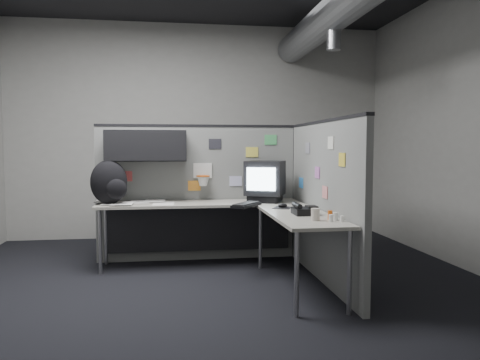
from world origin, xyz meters
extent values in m
cube|color=black|center=(0.00, 0.00, -0.01)|extent=(5.60, 5.60, 0.01)
cube|color=#9E9E99|center=(0.00, 2.80, 1.60)|extent=(5.60, 0.01, 3.20)
cube|color=#9E9E99|center=(0.00, -2.80, 1.60)|extent=(5.60, 0.01, 3.20)
cylinder|color=slate|center=(1.40, 0.80, 2.60)|extent=(0.16, 0.16, 0.30)
cube|color=slate|center=(-0.08, 1.30, 0.80)|extent=(2.43, 0.06, 1.60)
cube|color=black|center=(-0.08, 1.30, 1.61)|extent=(2.43, 0.07, 0.03)
cube|color=black|center=(1.10, 1.30, 0.80)|extent=(0.07, 0.07, 1.60)
cube|color=black|center=(-0.70, 1.10, 1.38)|extent=(0.90, 0.35, 0.35)
cube|color=black|center=(-0.70, 0.93, 1.38)|extent=(0.90, 0.02, 0.33)
cube|color=silver|center=(-0.05, 1.26, 1.08)|extent=(0.22, 0.02, 0.18)
torus|color=#D85914|center=(-0.05, 1.17, 1.02)|extent=(0.16, 0.16, 0.01)
cone|color=white|center=(-0.05, 1.17, 0.96)|extent=(0.14, 0.14, 0.11)
cube|color=#CC4C4C|center=(-0.95, 1.26, 1.02)|extent=(0.15, 0.01, 0.12)
cube|color=#26262D|center=(0.10, 1.26, 1.40)|extent=(0.15, 0.01, 0.12)
cube|color=silver|center=(0.35, 1.26, 0.95)|extent=(0.15, 0.01, 0.12)
cube|color=#E5D84C|center=(0.55, 1.26, 1.30)|extent=(0.15, 0.01, 0.12)
cube|color=#4CB266|center=(0.78, 1.26, 1.45)|extent=(0.15, 0.01, 0.12)
cube|color=orange|center=(-0.15, 1.26, 0.90)|extent=(0.15, 0.01, 0.12)
cube|color=slate|center=(1.10, 0.22, 0.80)|extent=(0.06, 2.23, 1.60)
cube|color=black|center=(1.10, 0.22, 1.61)|extent=(0.07, 2.23, 0.03)
cube|color=gray|center=(1.06, 0.65, 1.35)|extent=(0.01, 0.15, 0.12)
cube|color=#B266B2|center=(1.06, 0.30, 1.10)|extent=(0.01, 0.15, 0.12)
cube|color=silver|center=(1.06, -0.10, 1.40)|extent=(0.01, 0.15, 0.12)
cube|color=#337FCC|center=(1.06, 0.90, 0.95)|extent=(0.01, 0.15, 0.12)
cube|color=gold|center=(1.06, -0.40, 1.25)|extent=(0.01, 0.15, 0.12)
cube|color=#D87F7F|center=(1.06, 0.05, 0.92)|extent=(0.01, 0.15, 0.12)
cube|color=#A19E91|center=(-0.10, 0.98, 0.71)|extent=(2.30, 0.56, 0.03)
cube|color=#A19E91|center=(0.78, -0.07, 0.71)|extent=(0.56, 1.55, 0.03)
cube|color=black|center=(-0.10, 1.20, 0.40)|extent=(2.18, 0.02, 0.55)
cylinder|color=gray|center=(-1.18, 0.76, 0.35)|extent=(0.04, 0.04, 0.70)
cylinder|color=gray|center=(-1.18, 1.20, 0.35)|extent=(0.04, 0.04, 0.70)
cylinder|color=gray|center=(0.56, 0.76, 0.35)|extent=(0.04, 0.04, 0.70)
cylinder|color=gray|center=(0.56, -0.78, 0.35)|extent=(0.04, 0.04, 0.70)
cylinder|color=gray|center=(1.00, -0.78, 0.35)|extent=(0.04, 0.04, 0.70)
cube|color=black|center=(0.65, 0.96, 0.77)|extent=(0.47, 0.50, 0.08)
cube|color=black|center=(0.65, 0.96, 1.01)|extent=(0.54, 0.54, 0.39)
cube|color=white|center=(0.57, 0.76, 1.01)|extent=(0.30, 0.14, 0.26)
cube|color=black|center=(0.37, 0.55, 0.74)|extent=(0.38, 0.46, 0.03)
cube|color=black|center=(0.37, 0.55, 0.76)|extent=(0.34, 0.42, 0.01)
cube|color=black|center=(0.72, 0.37, 0.73)|extent=(0.25, 0.26, 0.01)
ellipsoid|color=black|center=(0.72, 0.37, 0.76)|extent=(0.12, 0.10, 0.04)
cube|color=black|center=(0.81, -0.13, 0.76)|extent=(0.21, 0.23, 0.06)
cylinder|color=black|center=(0.74, -0.11, 0.82)|extent=(0.05, 0.21, 0.05)
cube|color=black|center=(0.88, -0.14, 0.80)|extent=(0.10, 0.13, 0.02)
cylinder|color=silver|center=(0.97, -0.51, 0.77)|extent=(0.05, 0.05, 0.07)
cylinder|color=silver|center=(0.92, -0.56, 0.76)|extent=(0.04, 0.04, 0.06)
cylinder|color=silver|center=(1.01, -0.58, 0.76)|extent=(0.04, 0.04, 0.05)
cylinder|color=#D85914|center=(0.94, -0.46, 0.77)|extent=(0.04, 0.04, 0.08)
cylinder|color=beige|center=(0.80, -0.48, 0.78)|extent=(0.08, 0.08, 0.10)
cube|color=white|center=(-0.51, 0.92, 0.73)|extent=(0.25, 0.34, 0.00)
cube|color=white|center=(-0.78, 1.09, 0.73)|extent=(0.24, 0.34, 0.00)
cube|color=white|center=(-1.06, 0.99, 0.74)|extent=(0.24, 0.34, 0.00)
cube|color=white|center=(-0.61, 1.14, 0.74)|extent=(0.24, 0.34, 0.00)
cube|color=white|center=(-0.95, 0.90, 0.74)|extent=(0.24, 0.34, 0.00)
cube|color=white|center=(-1.17, 1.13, 0.75)|extent=(0.25, 0.34, 0.00)
ellipsoid|color=black|center=(-1.10, 0.96, 0.98)|extent=(0.47, 0.39, 0.49)
ellipsoid|color=black|center=(-1.01, 0.83, 0.91)|extent=(0.25, 0.18, 0.22)
camera|label=1|loc=(-0.41, -4.33, 1.36)|focal=35.00mm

